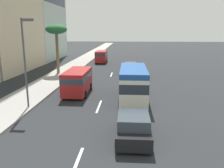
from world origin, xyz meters
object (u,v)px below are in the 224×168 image
van_lead (78,80)px  van_second (101,56)px  minibus_fourth (133,83)px  street_lamp (25,54)px  palm_tree (56,31)px  car_third (133,127)px  car_fifth (131,68)px

van_lead → van_second: 22.83m
minibus_fourth → street_lamp: 9.23m
palm_tree → street_lamp: 15.63m
car_third → palm_tree: size_ratio=0.59×
van_second → street_lamp: (-27.70, 2.60, 3.09)m
palm_tree → car_third: bearing=-152.7°
minibus_fourth → car_fifth: bearing=0.4°
car_third → street_lamp: street_lamp is taller
car_third → minibus_fourth: (7.76, -0.12, 0.89)m
palm_tree → minibus_fourth: bearing=-139.7°
van_lead → car_fifth: bearing=156.3°
car_third → palm_tree: (20.18, 10.43, 5.35)m
car_fifth → street_lamp: bearing=154.2°
palm_tree → street_lamp: street_lamp is taller
van_second → street_lamp: bearing=-5.4°
van_second → car_fifth: van_second is taller
van_lead → palm_tree: 12.60m
car_fifth → palm_tree: size_ratio=0.62×
van_second → palm_tree: palm_tree is taller
minibus_fourth → car_fifth: minibus_fourth is taller
street_lamp → van_second: bearing=-5.4°
street_lamp → car_third: bearing=-120.4°
van_second → minibus_fourth: (-24.76, -5.70, 0.31)m
car_fifth → van_lead: bearing=156.3°
car_third → minibus_fourth: bearing=-0.9°
car_fifth → palm_tree: palm_tree is taller
street_lamp → minibus_fourth: bearing=-70.5°
palm_tree → van_second: bearing=-21.5°
van_second → street_lamp: street_lamp is taller
van_second → car_third: van_second is taller
van_second → palm_tree: size_ratio=0.68×
van_second → palm_tree: (-12.33, 4.85, 4.77)m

